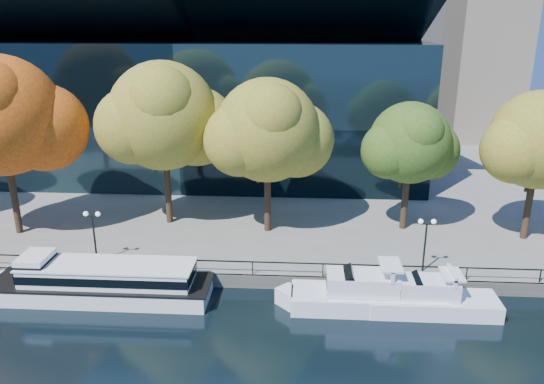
# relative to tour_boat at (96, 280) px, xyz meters

# --- Properties ---
(ground) EXTENTS (160.00, 160.00, 0.00)m
(ground) POSITION_rel_tour_boat_xyz_m (5.61, -1.02, -1.33)
(ground) COLOR black
(ground) RESTS_ON ground
(promenade) EXTENTS (90.00, 67.08, 1.00)m
(promenade) POSITION_rel_tour_boat_xyz_m (5.61, 35.36, -0.83)
(promenade) COLOR slate
(promenade) RESTS_ON ground
(railing) EXTENTS (88.20, 0.08, 0.99)m
(railing) POSITION_rel_tour_boat_xyz_m (5.61, 2.23, 0.61)
(railing) COLOR black
(railing) RESTS_ON promenade
(convention_building) EXTENTS (50.00, 24.57, 21.43)m
(convention_building) POSITION_rel_tour_boat_xyz_m (1.61, 30.77, 7.18)
(convention_building) COLOR black
(convention_building) RESTS_ON ground
(tour_boat) EXTENTS (16.47, 3.67, 3.13)m
(tour_boat) POSITION_rel_tour_boat_xyz_m (0.00, 0.00, 0.00)
(tour_boat) COLOR white
(tour_boat) RESTS_ON ground
(cruiser_near) EXTENTS (11.48, 2.96, 3.33)m
(cruiser_near) POSITION_rel_tour_boat_xyz_m (18.17, -0.29, -0.30)
(cruiser_near) COLOR white
(cruiser_near) RESTS_ON ground
(cruiser_far) EXTENTS (9.43, 2.61, 3.08)m
(cruiser_far) POSITION_rel_tour_boat_xyz_m (22.37, -0.50, -0.35)
(cruiser_far) COLOR white
(cruiser_far) RESTS_ON ground
(tree_1) EXTENTS (12.04, 9.87, 14.83)m
(tree_1) POSITION_rel_tour_boat_xyz_m (-9.76, 8.54, 9.48)
(tree_1) COLOR black
(tree_1) RESTS_ON promenade
(tree_2) EXTENTS (11.49, 9.42, 14.15)m
(tree_2) POSITION_rel_tour_boat_xyz_m (2.43, 11.72, 9.03)
(tree_2) COLOR black
(tree_2) RESTS_ON promenade
(tree_3) EXTENTS (10.59, 8.69, 12.98)m
(tree_3) POSITION_rel_tour_boat_xyz_m (11.29, 10.36, 8.23)
(tree_3) COLOR black
(tree_3) RESTS_ON promenade
(tree_4) EXTENTS (8.47, 6.95, 10.98)m
(tree_4) POSITION_rel_tour_boat_xyz_m (22.95, 11.57, 7.11)
(tree_4) COLOR black
(tree_4) RESTS_ON promenade
(tree_5) EXTENTS (9.70, 7.96, 12.21)m
(tree_5) POSITION_rel_tour_boat_xyz_m (32.63, 10.00, 7.83)
(tree_5) COLOR black
(tree_5) RESTS_ON promenade
(lamp_1) EXTENTS (1.26, 0.36, 4.03)m
(lamp_1) POSITION_rel_tour_boat_xyz_m (-1.26, 3.48, 2.65)
(lamp_1) COLOR black
(lamp_1) RESTS_ON promenade
(lamp_2) EXTENTS (1.26, 0.36, 4.03)m
(lamp_2) POSITION_rel_tour_boat_xyz_m (22.86, 3.48, 2.65)
(lamp_2) COLOR black
(lamp_2) RESTS_ON promenade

